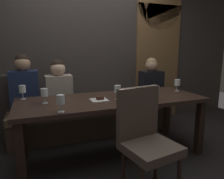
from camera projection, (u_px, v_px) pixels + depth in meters
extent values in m
plane|color=black|center=(113.00, 155.00, 2.67)|extent=(9.00, 9.00, 0.00)
cube|color=#383330|center=(86.00, 37.00, 3.50)|extent=(6.00, 0.12, 3.00)
cube|color=brown|center=(158.00, 63.00, 3.99)|extent=(0.90, 0.05, 2.10)
cylinder|color=brown|center=(160.00, 4.00, 3.79)|extent=(0.90, 0.05, 0.90)
cube|color=black|center=(21.00, 158.00, 1.92)|extent=(0.08, 0.08, 0.69)
cube|color=black|center=(199.00, 128.00, 2.64)|extent=(0.08, 0.08, 0.69)
cube|color=black|center=(23.00, 130.00, 2.56)|extent=(0.08, 0.08, 0.69)
cube|color=black|center=(166.00, 112.00, 3.28)|extent=(0.08, 0.08, 0.69)
cube|color=#302119|center=(113.00, 100.00, 2.53)|extent=(2.20, 0.84, 0.04)
cube|color=#4A3C2E|center=(96.00, 124.00, 3.28)|extent=(2.50, 0.40, 0.35)
cube|color=brown|center=(96.00, 110.00, 3.23)|extent=(2.50, 0.44, 0.10)
cylinder|color=#302119|center=(123.00, 167.00, 2.02)|extent=(0.04, 0.04, 0.42)
cylinder|color=#302119|center=(156.00, 160.00, 2.14)|extent=(0.04, 0.04, 0.42)
cube|color=brown|center=(150.00, 148.00, 1.86)|extent=(0.51, 0.51, 0.08)
cube|color=brown|center=(138.00, 112.00, 1.97)|extent=(0.44, 0.13, 0.48)
cube|color=#192342|center=(25.00, 93.00, 2.81)|extent=(0.36, 0.24, 0.59)
sphere|color=tan|center=(22.00, 64.00, 2.73)|extent=(0.20, 0.20, 0.20)
sphere|color=black|center=(22.00, 61.00, 2.74)|extent=(0.18, 0.18, 0.18)
cube|color=#9E9384|center=(59.00, 93.00, 2.98)|extent=(0.36, 0.24, 0.51)
sphere|color=#DBB293|center=(58.00, 69.00, 2.92)|extent=(0.20, 0.20, 0.20)
sphere|color=black|center=(58.00, 66.00, 2.92)|extent=(0.18, 0.18, 0.18)
cube|color=black|center=(151.00, 86.00, 3.53)|extent=(0.36, 0.24, 0.50)
sphere|color=tan|center=(152.00, 66.00, 3.47)|extent=(0.20, 0.20, 0.20)
sphere|color=#9E7F56|center=(151.00, 63.00, 3.47)|extent=(0.18, 0.18, 0.18)
cylinder|color=silver|center=(23.00, 99.00, 2.48)|extent=(0.06, 0.06, 0.00)
cylinder|color=silver|center=(23.00, 96.00, 2.47)|extent=(0.01, 0.01, 0.07)
cylinder|color=silver|center=(22.00, 89.00, 2.45)|extent=(0.08, 0.08, 0.08)
cylinder|color=gold|center=(22.00, 91.00, 2.46)|extent=(0.07, 0.07, 0.03)
cylinder|color=silver|center=(117.00, 99.00, 2.48)|extent=(0.06, 0.06, 0.00)
cylinder|color=silver|center=(117.00, 96.00, 2.47)|extent=(0.01, 0.01, 0.07)
cylinder|color=silver|center=(117.00, 89.00, 2.46)|extent=(0.08, 0.08, 0.08)
cylinder|color=silver|center=(45.00, 103.00, 2.29)|extent=(0.06, 0.06, 0.00)
cylinder|color=silver|center=(45.00, 100.00, 2.28)|extent=(0.01, 0.01, 0.07)
cylinder|color=silver|center=(44.00, 92.00, 2.27)|extent=(0.08, 0.08, 0.08)
cylinder|color=maroon|center=(44.00, 95.00, 2.27)|extent=(0.07, 0.07, 0.02)
cylinder|color=silver|center=(156.00, 100.00, 2.42)|extent=(0.06, 0.06, 0.00)
cylinder|color=silver|center=(156.00, 97.00, 2.41)|extent=(0.01, 0.01, 0.07)
cylinder|color=silver|center=(156.00, 90.00, 2.40)|extent=(0.08, 0.08, 0.08)
cylinder|color=maroon|center=(156.00, 91.00, 2.40)|extent=(0.07, 0.07, 0.05)
cylinder|color=silver|center=(177.00, 91.00, 2.95)|extent=(0.06, 0.06, 0.00)
cylinder|color=silver|center=(177.00, 88.00, 2.94)|extent=(0.01, 0.01, 0.07)
cylinder|color=silver|center=(177.00, 82.00, 2.92)|extent=(0.08, 0.08, 0.08)
cylinder|color=silver|center=(61.00, 112.00, 1.98)|extent=(0.06, 0.06, 0.00)
cylinder|color=silver|center=(61.00, 108.00, 1.97)|extent=(0.01, 0.01, 0.07)
cylinder|color=silver|center=(61.00, 99.00, 1.96)|extent=(0.08, 0.08, 0.08)
cylinder|color=maroon|center=(61.00, 102.00, 1.96)|extent=(0.07, 0.07, 0.03)
cube|color=white|center=(99.00, 100.00, 2.42)|extent=(0.19, 0.19, 0.01)
cube|color=#381E14|center=(100.00, 98.00, 2.42)|extent=(0.08, 0.06, 0.04)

